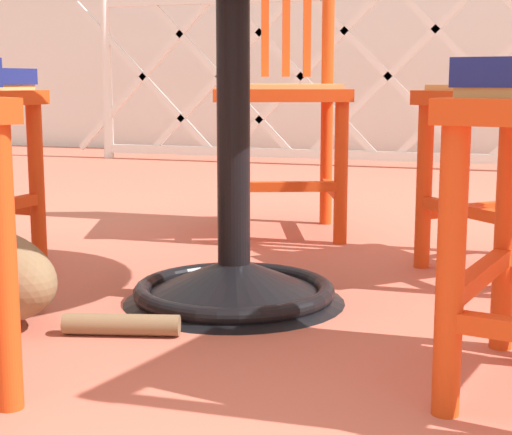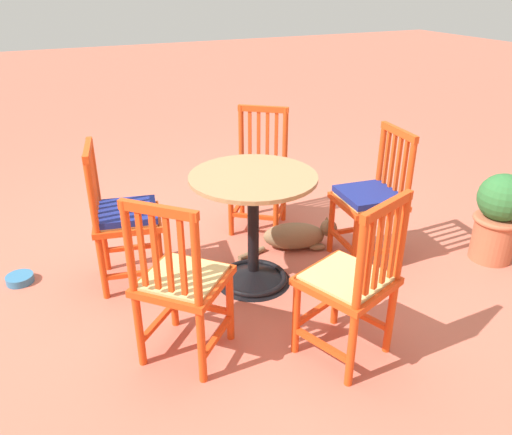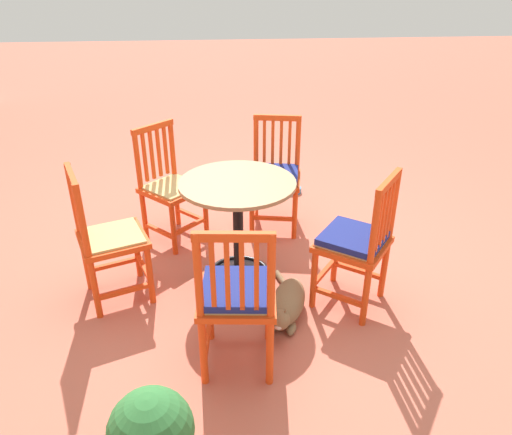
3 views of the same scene
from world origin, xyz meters
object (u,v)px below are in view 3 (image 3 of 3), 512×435
at_px(orange_chair_by_planter, 237,297).
at_px(orange_chair_facing_out, 275,177).
at_px(orange_chair_at_corner, 170,188).
at_px(cafe_table, 238,241).
at_px(orange_chair_tucked_in, 108,240).
at_px(orange_chair_near_fence, 356,243).
at_px(pet_water_bowl, 292,190).
at_px(tabby_cat, 287,305).

relative_size(orange_chair_by_planter, orange_chair_facing_out, 1.00).
distance_m(orange_chair_facing_out, orange_chair_at_corner, 0.84).
relative_size(cafe_table, orange_chair_by_planter, 0.83).
bearing_deg(orange_chair_tucked_in, orange_chair_by_planter, -131.24).
xyz_separation_m(orange_chair_tucked_in, orange_chair_near_fence, (-0.21, -1.53, 0.01)).
height_order(cafe_table, pet_water_bowl, cafe_table).
bearing_deg(orange_chair_facing_out, orange_chair_near_fence, -161.44).
distance_m(orange_chair_by_planter, pet_water_bowl, 2.34).
bearing_deg(orange_chair_tucked_in, cafe_table, -79.45).
height_order(cafe_table, orange_chair_tucked_in, orange_chair_tucked_in).
bearing_deg(cafe_table, orange_chair_facing_out, -25.65).
bearing_deg(pet_water_bowl, orange_chair_at_corner, 125.12).
bearing_deg(orange_chair_at_corner, orange_chair_by_planter, -163.30).
height_order(cafe_table, orange_chair_facing_out, orange_chair_facing_out).
distance_m(orange_chair_by_planter, orange_chair_at_corner, 1.50).
distance_m(orange_chair_tucked_in, orange_chair_at_corner, 0.83).
xyz_separation_m(orange_chair_tucked_in, pet_water_bowl, (1.53, -1.43, -0.41)).
bearing_deg(pet_water_bowl, orange_chair_by_planter, 163.29).
xyz_separation_m(cafe_table, tabby_cat, (-0.48, -0.27, -0.19)).
relative_size(cafe_table, orange_chair_tucked_in, 0.83).
distance_m(orange_chair_near_fence, orange_chair_at_corner, 1.53).
bearing_deg(orange_chair_facing_out, orange_chair_by_planter, 165.51).
bearing_deg(cafe_table, pet_water_bowl, -23.79).
distance_m(orange_chair_by_planter, tabby_cat, 0.59).
relative_size(orange_chair_at_corner, pet_water_bowl, 5.36).
xyz_separation_m(tabby_cat, pet_water_bowl, (1.85, -0.34, -0.07)).
xyz_separation_m(orange_chair_facing_out, orange_chair_at_corner, (-0.11, 0.83, -0.01)).
xyz_separation_m(orange_chair_by_planter, orange_chair_near_fence, (0.47, -0.76, 0.00)).
distance_m(orange_chair_tucked_in, tabby_cat, 1.19).
xyz_separation_m(orange_chair_by_planter, orange_chair_at_corner, (1.43, 0.43, -0.01)).
bearing_deg(pet_water_bowl, orange_chair_facing_out, 158.29).
bearing_deg(orange_chair_by_planter, orange_chair_at_corner, 16.70).
height_order(orange_chair_tucked_in, orange_chair_at_corner, same).
height_order(orange_chair_facing_out, pet_water_bowl, orange_chair_facing_out).
xyz_separation_m(orange_chair_tucked_in, tabby_cat, (-0.32, -1.09, -0.34)).
height_order(orange_chair_at_corner, tabby_cat, orange_chair_at_corner).
bearing_deg(cafe_table, tabby_cat, -150.88).
height_order(tabby_cat, pet_water_bowl, tabby_cat).
bearing_deg(orange_chair_at_corner, pet_water_bowl, -54.88).
bearing_deg(orange_chair_near_fence, orange_chair_at_corner, 50.97).
bearing_deg(tabby_cat, pet_water_bowl, -10.35).
bearing_deg(orange_chair_near_fence, tabby_cat, 105.01).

